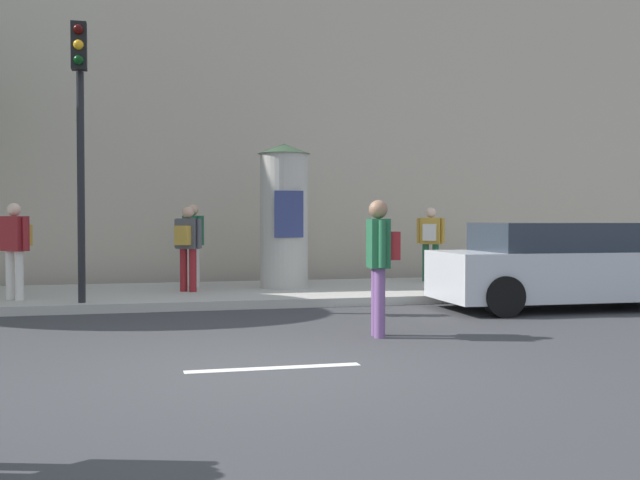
# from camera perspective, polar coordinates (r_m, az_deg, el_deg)

# --- Properties ---
(ground_plane) EXTENTS (80.00, 80.00, 0.00)m
(ground_plane) POSITION_cam_1_polar(r_m,az_deg,el_deg) (7.80, -3.50, -9.61)
(ground_plane) COLOR #38383A
(sidewalk_curb) EXTENTS (36.00, 4.00, 0.15)m
(sidewalk_curb) POSITION_cam_1_polar(r_m,az_deg,el_deg) (14.66, -8.45, -4.06)
(sidewalk_curb) COLOR #B2ADA3
(sidewalk_curb) RESTS_ON ground_plane
(lane_markings) EXTENTS (25.80, 0.16, 0.01)m
(lane_markings) POSITION_cam_1_polar(r_m,az_deg,el_deg) (7.80, -3.50, -9.58)
(lane_markings) COLOR silver
(lane_markings) RESTS_ON ground_plane
(building_backdrop) EXTENTS (36.00, 5.00, 9.56)m
(building_backdrop) POSITION_cam_1_polar(r_m,az_deg,el_deg) (19.84, -9.90, 11.05)
(building_backdrop) COLOR #B7A893
(building_backdrop) RESTS_ON ground_plane
(traffic_light) EXTENTS (0.24, 0.45, 4.49)m
(traffic_light) POSITION_cam_1_polar(r_m,az_deg,el_deg) (12.90, -17.61, 8.84)
(traffic_light) COLOR black
(traffic_light) RESTS_ON sidewalk_curb
(poster_column) EXTENTS (1.04, 1.04, 2.85)m
(poster_column) POSITION_cam_1_polar(r_m,az_deg,el_deg) (15.00, -2.72, 1.90)
(poster_column) COLOR #B2ADA3
(poster_column) RESTS_ON sidewalk_curb
(pedestrian_in_red_top) EXTENTS (0.42, 0.59, 1.76)m
(pedestrian_in_red_top) POSITION_cam_1_polar(r_m,az_deg,el_deg) (9.74, 4.52, -1.14)
(pedestrian_in_red_top) COLOR #724C84
(pedestrian_in_red_top) RESTS_ON ground_plane
(pedestrian_with_bag) EXTENTS (0.51, 0.51, 1.59)m
(pedestrian_with_bag) POSITION_cam_1_polar(r_m,az_deg,el_deg) (14.37, -9.94, -0.12)
(pedestrian_with_bag) COLOR maroon
(pedestrian_with_bag) RESTS_ON sidewalk_curb
(pedestrian_in_dark_shirt) EXTENTS (0.54, 0.54, 1.63)m
(pedestrian_in_dark_shirt) POSITION_cam_1_polar(r_m,az_deg,el_deg) (13.74, -21.94, -0.12)
(pedestrian_in_dark_shirt) COLOR silver
(pedestrian_in_dark_shirt) RESTS_ON sidewalk_curb
(pedestrian_tallest) EXTENTS (0.54, 0.51, 1.61)m
(pedestrian_tallest) POSITION_cam_1_polar(r_m,az_deg,el_deg) (16.66, 8.31, 0.19)
(pedestrian_tallest) COLOR #1E5938
(pedestrian_tallest) RESTS_ON sidewalk_curb
(pedestrian_in_light_jacket) EXTENTS (0.42, 0.51, 1.66)m
(pedestrian_in_light_jacket) POSITION_cam_1_polar(r_m,az_deg,el_deg) (15.46, -9.53, 0.09)
(pedestrian_in_light_jacket) COLOR silver
(pedestrian_in_light_jacket) RESTS_ON sidewalk_curb
(parked_car_dark) EXTENTS (4.44, 1.94, 1.45)m
(parked_car_dark) POSITION_cam_1_polar(r_m,az_deg,el_deg) (13.41, 17.83, -1.93)
(parked_car_dark) COLOR silver
(parked_car_dark) RESTS_ON ground_plane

